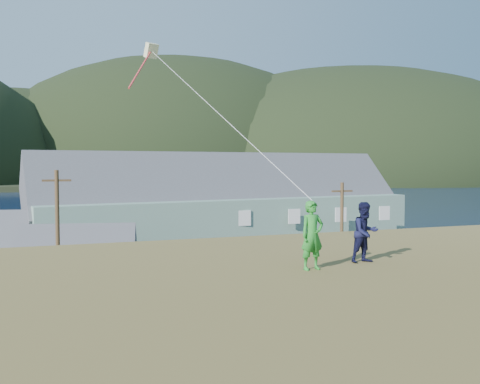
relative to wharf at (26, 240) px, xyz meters
name	(u,v)px	position (x,y,z in m)	size (l,w,h in m)	color
ground	(108,337)	(6.00, -40.00, -0.45)	(900.00, 900.00, 0.00)	#0A1638
grass_strip	(112,347)	(6.00, -42.00, -0.40)	(110.00, 8.00, 0.10)	#4C3D19
waterfront_lot	(88,277)	(6.00, -23.00, -0.39)	(72.00, 36.00, 0.12)	#28282B
wharf	(26,240)	(0.00, 0.00, 0.00)	(26.00, 14.00, 0.90)	gray
far_shore	(56,178)	(6.00, 290.00, 0.55)	(900.00, 320.00, 2.00)	black
far_hills	(122,178)	(41.59, 239.38, 1.55)	(760.00, 265.00, 143.00)	black
lodge	(226,211)	(19.69, -19.80, 4.67)	(38.96, 15.33, 13.34)	gray
shed_white	(76,266)	(4.69, -31.31, 2.10)	(9.21, 7.00, 6.63)	white
shed_palegreen_far	(81,235)	(5.83, -15.69, 2.35)	(11.35, 7.06, 7.33)	gray
utility_poles	(71,254)	(4.10, -38.50, 4.15)	(34.33, 0.24, 9.39)	#47331E
kite_flyer_green	(312,235)	(9.23, -58.90, 7.62)	(0.63, 0.42, 1.73)	#248429
kite_flyer_navy	(365,232)	(11.03, -58.50, 7.57)	(0.79, 0.62, 1.63)	#121433
kite_rig	(152,55)	(6.71, -50.71, 13.47)	(1.87, 4.56, 10.30)	beige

